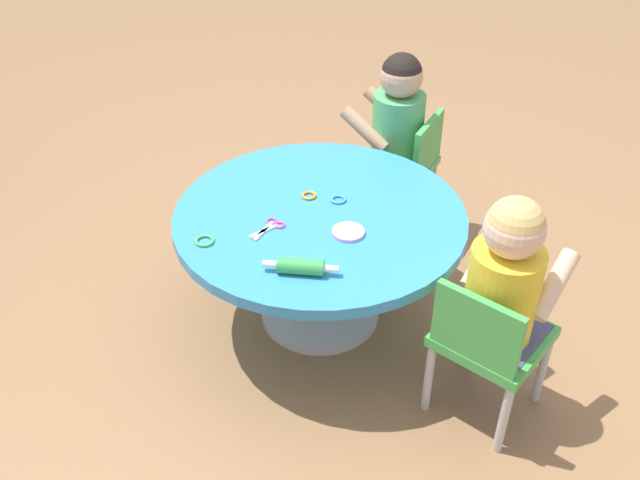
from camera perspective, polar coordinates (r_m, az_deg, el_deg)
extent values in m
plane|color=olive|center=(2.65, 0.00, -6.06)|extent=(10.00, 10.00, 0.00)
cylinder|color=silver|center=(2.64, 0.00, -5.82)|extent=(0.44, 0.44, 0.03)
cylinder|color=silver|center=(2.51, 0.00, -2.49)|extent=(0.12, 0.12, 0.42)
cylinder|color=#338CD1|center=(2.38, 0.00, 1.86)|extent=(1.00, 1.00, 0.04)
cylinder|color=#B7B7BC|center=(2.37, 17.68, -9.98)|extent=(0.03, 0.03, 0.28)
cylinder|color=#B7B7BC|center=(2.43, 12.15, -7.40)|extent=(0.03, 0.03, 0.28)
cylinder|color=#B7B7BC|center=(2.19, 14.76, -13.94)|extent=(0.03, 0.03, 0.28)
cylinder|color=#B7B7BC|center=(2.26, 8.85, -11.00)|extent=(0.03, 0.03, 0.28)
cube|color=green|center=(2.20, 13.94, -7.66)|extent=(0.42, 0.42, 0.04)
cube|color=green|center=(2.02, 12.66, -7.13)|extent=(0.24, 0.17, 0.22)
cube|color=#3F4772|center=(2.19, 13.95, -7.62)|extent=(0.37, 0.38, 0.04)
cylinder|color=yellow|center=(2.08, 14.61, -4.22)|extent=(0.21, 0.21, 0.30)
sphere|color=beige|center=(1.95, 15.60, 0.88)|extent=(0.17, 0.17, 0.17)
sphere|color=tan|center=(1.94, 15.66, 1.18)|extent=(0.16, 0.16, 0.16)
cylinder|color=beige|center=(2.12, 18.57, -3.51)|extent=(0.17, 0.21, 0.17)
cylinder|color=beige|center=(2.18, 13.37, -1.25)|extent=(0.17, 0.21, 0.17)
cylinder|color=#B7B7BC|center=(3.21, 4.72, 5.18)|extent=(0.03, 0.03, 0.28)
cylinder|color=#B7B7BC|center=(3.00, 2.70, 2.95)|extent=(0.03, 0.03, 0.28)
cylinder|color=#B7B7BC|center=(3.13, 9.07, 4.00)|extent=(0.03, 0.03, 0.28)
cylinder|color=#B7B7BC|center=(2.92, 7.30, 1.63)|extent=(0.03, 0.03, 0.28)
cube|color=green|center=(2.98, 6.14, 6.05)|extent=(0.42, 0.42, 0.04)
cube|color=green|center=(2.88, 8.79, 7.60)|extent=(0.21, 0.20, 0.22)
cube|color=#3F4772|center=(2.98, 6.14, 6.09)|extent=(0.38, 0.38, 0.04)
cylinder|color=#4CA566|center=(2.90, 6.35, 9.00)|extent=(0.21, 0.21, 0.30)
sphere|color=tan|center=(2.80, 6.66, 13.12)|extent=(0.17, 0.17, 0.17)
sphere|color=black|center=(2.80, 6.68, 13.36)|extent=(0.16, 0.16, 0.16)
cylinder|color=tan|center=(3.01, 5.42, 10.66)|extent=(0.19, 0.19, 0.17)
cylinder|color=tan|center=(2.83, 3.63, 9.00)|extent=(0.19, 0.19, 0.17)
cylinder|color=green|center=(2.09, -1.60, -2.17)|extent=(0.10, 0.15, 0.05)
cylinder|color=white|center=(2.10, -4.09, -1.97)|extent=(0.04, 0.05, 0.02)
cylinder|color=white|center=(2.08, 0.93, -2.36)|extent=(0.04, 0.05, 0.02)
cube|color=silver|center=(2.28, -4.64, 0.71)|extent=(0.09, 0.09, 0.01)
cube|color=silver|center=(2.28, -4.64, 0.71)|extent=(0.06, 0.11, 0.01)
torus|color=#D83F99|center=(2.32, -3.96, 1.54)|extent=(0.05, 0.05, 0.01)
torus|color=#D83F99|center=(2.30, -3.30, 1.22)|extent=(0.05, 0.05, 0.01)
cylinder|color=#CC99E5|center=(2.26, 2.32, 0.64)|extent=(0.11, 0.11, 0.01)
torus|color=orange|center=(2.45, -0.90, 3.65)|extent=(0.05, 0.05, 0.01)
torus|color=#3F99D8|center=(2.43, 1.51, 3.33)|extent=(0.06, 0.06, 0.01)
torus|color=#4CB259|center=(2.26, -9.40, -0.06)|extent=(0.06, 0.06, 0.01)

